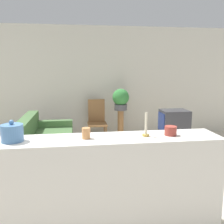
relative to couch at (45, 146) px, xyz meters
The scene contains 13 objects.
ground_plane 1.86m from the couch, 68.51° to the right, with size 14.00×14.00×0.00m, color beige.
wall_back 2.13m from the couch, 68.59° to the left, with size 9.00×0.06×2.70m.
couch is the anchor object (origin of this frame).
tv_stand 2.51m from the couch, ahead, with size 0.80×0.46×0.42m.
television 2.52m from the couch, ahead, with size 0.54×0.43×0.46m.
wooden_chair 1.69m from the couch, 50.89° to the left, with size 0.44×0.44×0.96m.
plant_stand 2.00m from the couch, 36.43° to the left, with size 0.14×0.14×0.73m.
potted_plant 2.11m from the couch, 36.43° to the left, with size 0.39×0.39×0.50m.
foreground_counter 2.29m from the couch, 72.82° to the right, with size 2.63×0.44×1.04m.
decorative_bowl 2.33m from the couch, 89.83° to the right, with size 0.20×0.20×0.20m.
candle_jar 2.42m from the couch, 72.71° to the right, with size 0.08×0.08×0.10m.
candlestick 2.64m from the couch, 60.03° to the right, with size 0.07×0.07×0.23m.
coffee_tin 2.76m from the couch, 55.29° to the right, with size 0.12×0.12×0.09m.
Camera 1 is at (-0.08, -2.76, 1.69)m, focal length 40.00 mm.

